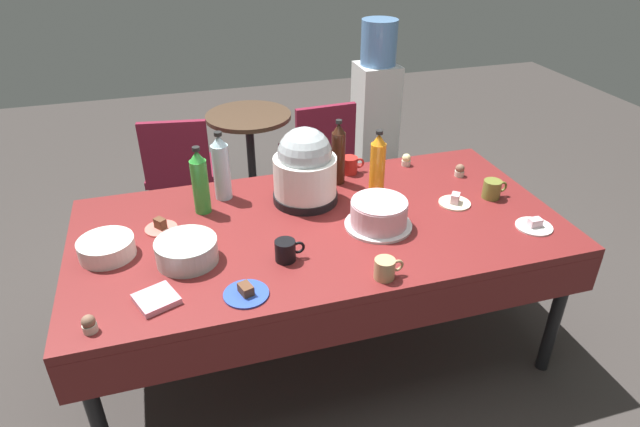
# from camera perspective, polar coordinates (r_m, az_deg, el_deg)

# --- Properties ---
(ground) EXTENTS (9.00, 9.00, 0.00)m
(ground) POSITION_cam_1_polar(r_m,az_deg,el_deg) (2.93, 0.00, -13.59)
(ground) COLOR #383330
(potluck_table) EXTENTS (2.20, 1.10, 0.75)m
(potluck_table) POSITION_cam_1_polar(r_m,az_deg,el_deg) (2.50, 0.00, -2.21)
(potluck_table) COLOR maroon
(potluck_table) RESTS_ON ground
(frosted_layer_cake) EXTENTS (0.31, 0.31, 0.13)m
(frosted_layer_cake) POSITION_cam_1_polar(r_m,az_deg,el_deg) (2.43, 6.23, -0.07)
(frosted_layer_cake) COLOR silver
(frosted_layer_cake) RESTS_ON potluck_table
(slow_cooker) EXTENTS (0.32, 0.32, 0.38)m
(slow_cooker) POSITION_cam_1_polar(r_m,az_deg,el_deg) (2.57, -1.60, 4.77)
(slow_cooker) COLOR black
(slow_cooker) RESTS_ON potluck_table
(glass_salad_bowl) EXTENTS (0.25, 0.25, 0.10)m
(glass_salad_bowl) POSITION_cam_1_polar(r_m,az_deg,el_deg) (2.26, -13.89, -3.84)
(glass_salad_bowl) COLOR #B2C6BC
(glass_salad_bowl) RESTS_ON potluck_table
(ceramic_snack_bowl) EXTENTS (0.23, 0.23, 0.08)m
(ceramic_snack_bowl) POSITION_cam_1_polar(r_m,az_deg,el_deg) (2.40, -21.60, -3.38)
(ceramic_snack_bowl) COLOR silver
(ceramic_snack_bowl) RESTS_ON potluck_table
(dessert_plate_white) EXTENTS (0.16, 0.16, 0.04)m
(dessert_plate_white) POSITION_cam_1_polar(r_m,az_deg,el_deg) (2.62, 21.68, -1.17)
(dessert_plate_white) COLOR white
(dessert_plate_white) RESTS_ON potluck_table
(dessert_plate_cream) EXTENTS (0.15, 0.15, 0.05)m
(dessert_plate_cream) POSITION_cam_1_polar(r_m,az_deg,el_deg) (2.70, 14.05, 1.25)
(dessert_plate_cream) COLOR beige
(dessert_plate_cream) RESTS_ON potluck_table
(dessert_plate_coral) EXTENTS (0.14, 0.14, 0.05)m
(dessert_plate_coral) POSITION_cam_1_polar(r_m,az_deg,el_deg) (2.52, -16.45, -1.35)
(dessert_plate_coral) COLOR #E07266
(dessert_plate_coral) RESTS_ON potluck_table
(dessert_plate_cobalt) EXTENTS (0.17, 0.17, 0.05)m
(dessert_plate_cobalt) POSITION_cam_1_polar(r_m,az_deg,el_deg) (2.06, -7.81, -8.27)
(dessert_plate_cobalt) COLOR #2D4CB2
(dessert_plate_cobalt) RESTS_ON potluck_table
(cupcake_lemon) EXTENTS (0.05, 0.05, 0.07)m
(cupcake_lemon) POSITION_cam_1_polar(r_m,az_deg,el_deg) (3.03, 9.10, 5.61)
(cupcake_lemon) COLOR beige
(cupcake_lemon) RESTS_ON potluck_table
(cupcake_rose) EXTENTS (0.05, 0.05, 0.07)m
(cupcake_rose) POSITION_cam_1_polar(r_m,az_deg,el_deg) (2.79, 5.70, 3.53)
(cupcake_rose) COLOR beige
(cupcake_rose) RESTS_ON potluck_table
(cupcake_vanilla) EXTENTS (0.05, 0.05, 0.07)m
(cupcake_vanilla) POSITION_cam_1_polar(r_m,az_deg,el_deg) (2.97, 14.54, 4.42)
(cupcake_vanilla) COLOR beige
(cupcake_vanilla) RESTS_ON potluck_table
(cupcake_berry) EXTENTS (0.05, 0.05, 0.07)m
(cupcake_berry) POSITION_cam_1_polar(r_m,az_deg,el_deg) (2.04, -23.21, -10.67)
(cupcake_berry) COLOR beige
(cupcake_berry) RESTS_ON potluck_table
(soda_bottle_orange_juice) EXTENTS (0.08, 0.08, 0.35)m
(soda_bottle_orange_juice) POSITION_cam_1_polar(r_m,az_deg,el_deg) (2.63, 6.08, 4.97)
(soda_bottle_orange_juice) COLOR orange
(soda_bottle_orange_juice) RESTS_ON potluck_table
(soda_bottle_cola) EXTENTS (0.07, 0.07, 0.34)m
(soda_bottle_cola) POSITION_cam_1_polar(r_m,az_deg,el_deg) (2.75, 1.95, 6.30)
(soda_bottle_cola) COLOR #33190F
(soda_bottle_cola) RESTS_ON potluck_table
(soda_bottle_lime_soda) EXTENTS (0.08, 0.08, 0.33)m
(soda_bottle_lime_soda) POSITION_cam_1_polar(r_m,az_deg,el_deg) (2.55, -12.55, 3.24)
(soda_bottle_lime_soda) COLOR green
(soda_bottle_lime_soda) RESTS_ON potluck_table
(soda_bottle_water) EXTENTS (0.08, 0.08, 0.35)m
(soda_bottle_water) POSITION_cam_1_polar(r_m,az_deg,el_deg) (2.65, -10.39, 4.77)
(soda_bottle_water) COLOR silver
(soda_bottle_water) RESTS_ON potluck_table
(coffee_mug_olive) EXTENTS (0.13, 0.09, 0.09)m
(coffee_mug_olive) POSITION_cam_1_polar(r_m,az_deg,el_deg) (2.79, 17.73, 2.47)
(coffee_mug_olive) COLOR olive
(coffee_mug_olive) RESTS_ON potluck_table
(coffee_mug_red) EXTENTS (0.13, 0.09, 0.09)m
(coffee_mug_red) POSITION_cam_1_polar(r_m,az_deg,el_deg) (2.91, 3.18, 5.13)
(coffee_mug_red) COLOR #B2231E
(coffee_mug_red) RESTS_ON potluck_table
(coffee_mug_tan) EXTENTS (0.12, 0.08, 0.08)m
(coffee_mug_tan) POSITION_cam_1_polar(r_m,az_deg,el_deg) (2.12, 6.91, -5.79)
(coffee_mug_tan) COLOR tan
(coffee_mug_tan) RESTS_ON potluck_table
(coffee_mug_black) EXTENTS (0.13, 0.09, 0.09)m
(coffee_mug_black) POSITION_cam_1_polar(r_m,az_deg,el_deg) (2.21, -3.61, -3.92)
(coffee_mug_black) COLOR black
(coffee_mug_black) RESTS_ON potluck_table
(paper_napkin_stack) EXTENTS (0.18, 0.18, 0.02)m
(paper_napkin_stack) POSITION_cam_1_polar(r_m,az_deg,el_deg) (2.10, -16.89, -8.64)
(paper_napkin_stack) COLOR pink
(paper_napkin_stack) RESTS_ON potluck_table
(maroon_chair_left) EXTENTS (0.50, 0.50, 0.85)m
(maroon_chair_left) POSITION_cam_1_polar(r_m,az_deg,el_deg) (3.72, -14.54, 4.88)
(maroon_chair_left) COLOR maroon
(maroon_chair_left) RESTS_ON ground
(maroon_chair_right) EXTENTS (0.47, 0.47, 0.85)m
(maroon_chair_right) POSITION_cam_1_polar(r_m,az_deg,el_deg) (3.85, -0.05, 6.82)
(maroon_chair_right) COLOR maroon
(maroon_chair_right) RESTS_ON ground
(round_cafe_table) EXTENTS (0.60, 0.60, 0.72)m
(round_cafe_table) POSITION_cam_1_polar(r_m,az_deg,el_deg) (3.96, -7.37, 7.35)
(round_cafe_table) COLOR #473323
(round_cafe_table) RESTS_ON ground
(water_cooler) EXTENTS (0.32, 0.32, 1.24)m
(water_cooler) POSITION_cam_1_polar(r_m,az_deg,el_deg) (4.50, 5.90, 11.55)
(water_cooler) COLOR silver
(water_cooler) RESTS_ON ground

